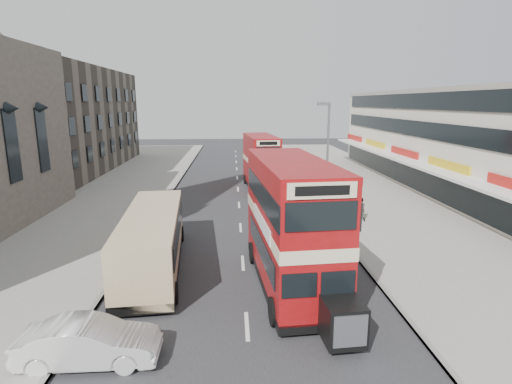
% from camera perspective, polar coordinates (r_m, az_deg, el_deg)
% --- Properties ---
extents(ground, '(160.00, 160.00, 0.00)m').
position_cam_1_polar(ground, '(14.05, -0.98, -22.70)').
color(ground, '#28282B').
rests_on(ground, ground).
extents(road_surface, '(12.00, 90.00, 0.01)m').
position_cam_1_polar(road_surface, '(32.49, -2.42, -1.84)').
color(road_surface, '#28282B').
rests_on(road_surface, ground).
extents(pavement_right, '(12.00, 90.00, 0.15)m').
position_cam_1_polar(pavement_right, '(34.77, 17.77, -1.36)').
color(pavement_right, gray).
rests_on(pavement_right, ground).
extents(pavement_left, '(12.00, 90.00, 0.15)m').
position_cam_1_polar(pavement_left, '(34.47, -22.81, -1.88)').
color(pavement_left, gray).
rests_on(pavement_left, ground).
extents(kerb_left, '(0.20, 90.00, 0.16)m').
position_cam_1_polar(kerb_left, '(32.96, -13.09, -1.83)').
color(kerb_left, gray).
rests_on(kerb_left, ground).
extents(kerb_right, '(0.20, 90.00, 0.16)m').
position_cam_1_polar(kerb_right, '(33.12, 8.19, -1.56)').
color(kerb_right, gray).
rests_on(kerb_right, ground).
extents(brick_terrace, '(14.00, 28.00, 12.00)m').
position_cam_1_polar(brick_terrace, '(53.99, -27.20, 9.02)').
color(brick_terrace, '#66594C').
rests_on(brick_terrace, ground).
extents(commercial_row, '(9.90, 46.20, 9.30)m').
position_cam_1_polar(commercial_row, '(39.33, 28.12, 6.16)').
color(commercial_row, beige).
rests_on(commercial_row, ground).
extents(street_lamp, '(1.00, 0.20, 8.12)m').
position_cam_1_polar(street_lamp, '(30.45, 9.99, 6.15)').
color(street_lamp, slate).
rests_on(street_lamp, ground).
extents(bus_main, '(3.52, 10.13, 5.54)m').
position_cam_1_polar(bus_main, '(17.75, 5.04, -4.48)').
color(bus_main, black).
rests_on(bus_main, ground).
extents(bus_second, '(3.25, 8.96, 4.90)m').
position_cam_1_polar(bus_second, '(38.19, 0.71, 4.29)').
color(bus_second, black).
rests_on(bus_second, ground).
extents(coach, '(3.40, 10.23, 2.66)m').
position_cam_1_polar(coach, '(20.60, -14.45, -6.33)').
color(coach, black).
rests_on(coach, ground).
extents(car_left_front, '(4.37, 1.56, 1.43)m').
position_cam_1_polar(car_left_front, '(14.52, -22.57, -19.10)').
color(car_left_front, silver).
rests_on(car_left_front, ground).
extents(car_right_a, '(4.19, 2.09, 1.17)m').
position_cam_1_polar(car_right_a, '(29.77, 7.06, -2.13)').
color(car_right_a, '#9A300F').
rests_on(car_right_a, ground).
extents(car_right_b, '(4.93, 2.51, 1.34)m').
position_cam_1_polar(car_right_b, '(33.88, 7.03, -0.17)').
color(car_right_b, '#DF4516').
rests_on(car_right_b, ground).
extents(car_right_c, '(4.31, 2.10, 1.42)m').
position_cam_1_polar(car_right_c, '(44.64, 3.53, 3.05)').
color(car_right_c, teal).
rests_on(car_right_c, ground).
extents(pedestrian_near, '(0.67, 0.51, 1.66)m').
position_cam_1_polar(pedestrian_near, '(28.37, 14.54, -2.37)').
color(pedestrian_near, gray).
rests_on(pedestrian_near, pavement_right).
extents(cyclist, '(0.89, 1.97, 1.99)m').
position_cam_1_polar(cyclist, '(34.23, 4.19, 0.01)').
color(cyclist, gray).
rests_on(cyclist, ground).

